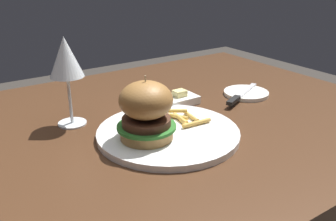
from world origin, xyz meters
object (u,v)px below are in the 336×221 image
bread_plate (246,93)px  wine_glass (66,60)px  table_knife (240,95)px  main_plate (168,133)px  butter_dish (180,99)px  burger_sandwich (146,111)px

bread_plate → wine_glass: bearing=170.3°
wine_glass → table_knife: wine_glass is taller
main_plate → butter_dish: size_ratio=3.36×
burger_sandwich → wine_glass: size_ratio=0.65×
main_plate → butter_dish: butter_dish is taller
burger_sandwich → butter_dish: burger_sandwich is taller
table_knife → butter_dish: 0.16m
burger_sandwich → wine_glass: (-0.09, 0.18, 0.08)m
bread_plate → main_plate: bearing=-164.0°
wine_glass → bread_plate: size_ratio=1.63×
wine_glass → bread_plate: (0.47, -0.08, -0.15)m
burger_sandwich → bread_plate: burger_sandwich is taller
burger_sandwich → bread_plate: (0.38, 0.10, -0.07)m
wine_glass → table_knife: 0.46m
main_plate → burger_sandwich: size_ratio=2.30×
bread_plate → table_knife: (-0.04, -0.02, 0.01)m
burger_sandwich → table_knife: burger_sandwich is taller
main_plate → wine_glass: bearing=129.9°
main_plate → butter_dish: (0.13, 0.14, 0.00)m
main_plate → wine_glass: 0.27m
wine_glass → butter_dish: wine_glass is taller
main_plate → burger_sandwich: bearing=-174.2°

